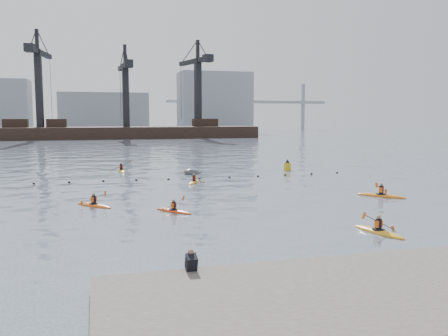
{
  "coord_description": "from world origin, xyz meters",
  "views": [
    {
      "loc": [
        -8.75,
        -22.02,
        6.02
      ],
      "look_at": [
        -0.97,
        6.22,
        2.8
      ],
      "focal_mm": 38.0,
      "sensor_mm": 36.0,
      "label": 1
    }
  ],
  "objects_px": {
    "kayaker_3": "(194,182)",
    "mooring_buoy": "(193,174)",
    "kayaker_0": "(174,211)",
    "kayaker_2": "(94,205)",
    "kayaker_5": "(121,170)",
    "kayaker_1": "(378,231)",
    "kayaker_4": "(381,195)",
    "nav_buoy": "(287,167)"
  },
  "relations": [
    {
      "from": "kayaker_0",
      "to": "kayaker_3",
      "type": "xyz_separation_m",
      "value": [
        3.94,
        12.58,
        0.0
      ]
    },
    {
      "from": "kayaker_5",
      "to": "nav_buoy",
      "type": "distance_m",
      "value": 18.33
    },
    {
      "from": "kayaker_2",
      "to": "kayaker_4",
      "type": "distance_m",
      "value": 20.88
    },
    {
      "from": "kayaker_3",
      "to": "kayaker_5",
      "type": "height_order",
      "value": "kayaker_5"
    },
    {
      "from": "kayaker_3",
      "to": "mooring_buoy",
      "type": "height_order",
      "value": "kayaker_3"
    },
    {
      "from": "kayaker_1",
      "to": "kayaker_5",
      "type": "relative_size",
      "value": 0.96
    },
    {
      "from": "kayaker_1",
      "to": "kayaker_3",
      "type": "distance_m",
      "value": 21.44
    },
    {
      "from": "nav_buoy",
      "to": "kayaker_2",
      "type": "bearing_deg",
      "value": -142.31
    },
    {
      "from": "kayaker_0",
      "to": "kayaker_4",
      "type": "height_order",
      "value": "kayaker_4"
    },
    {
      "from": "kayaker_3",
      "to": "kayaker_4",
      "type": "height_order",
      "value": "kayaker_4"
    },
    {
      "from": "kayaker_0",
      "to": "kayaker_5",
      "type": "height_order",
      "value": "kayaker_5"
    },
    {
      "from": "kayaker_2",
      "to": "kayaker_4",
      "type": "height_order",
      "value": "kayaker_4"
    },
    {
      "from": "kayaker_0",
      "to": "nav_buoy",
      "type": "relative_size",
      "value": 1.84
    },
    {
      "from": "kayaker_5",
      "to": "mooring_buoy",
      "type": "relative_size",
      "value": 1.67
    },
    {
      "from": "kayaker_2",
      "to": "nav_buoy",
      "type": "relative_size",
      "value": 1.97
    },
    {
      "from": "kayaker_1",
      "to": "kayaker_2",
      "type": "bearing_deg",
      "value": 127.35
    },
    {
      "from": "nav_buoy",
      "to": "kayaker_5",
      "type": "bearing_deg",
      "value": 167.37
    },
    {
      "from": "kayaker_3",
      "to": "kayaker_4",
      "type": "distance_m",
      "value": 16.32
    },
    {
      "from": "kayaker_1",
      "to": "kayaker_4",
      "type": "relative_size",
      "value": 1.03
    },
    {
      "from": "kayaker_0",
      "to": "kayaker_5",
      "type": "bearing_deg",
      "value": 56.72
    },
    {
      "from": "kayaker_4",
      "to": "kayaker_0",
      "type": "bearing_deg",
      "value": -33.95
    },
    {
      "from": "kayaker_0",
      "to": "kayaker_4",
      "type": "xyz_separation_m",
      "value": [
        15.95,
        1.52,
        0.02
      ]
    },
    {
      "from": "kayaker_3",
      "to": "nav_buoy",
      "type": "height_order",
      "value": "nav_buoy"
    },
    {
      "from": "kayaker_2",
      "to": "kayaker_5",
      "type": "height_order",
      "value": "kayaker_5"
    },
    {
      "from": "kayaker_1",
      "to": "kayaker_3",
      "type": "relative_size",
      "value": 1.16
    },
    {
      "from": "kayaker_4",
      "to": "kayaker_2",
      "type": "bearing_deg",
      "value": -44.34
    },
    {
      "from": "kayaker_4",
      "to": "kayaker_1",
      "type": "bearing_deg",
      "value": 16.28
    },
    {
      "from": "kayaker_2",
      "to": "mooring_buoy",
      "type": "xyz_separation_m",
      "value": [
        10.0,
        15.77,
        -0.1
      ]
    },
    {
      "from": "kayaker_0",
      "to": "nav_buoy",
      "type": "height_order",
      "value": "nav_buoy"
    },
    {
      "from": "kayaker_4",
      "to": "nav_buoy",
      "type": "distance_m",
      "value": 17.87
    },
    {
      "from": "kayaker_4",
      "to": "kayaker_5",
      "type": "height_order",
      "value": "kayaker_5"
    },
    {
      "from": "kayaker_3",
      "to": "mooring_buoy",
      "type": "xyz_separation_m",
      "value": [
        1.21,
        6.51,
        -0.09
      ]
    },
    {
      "from": "kayaker_3",
      "to": "nav_buoy",
      "type": "bearing_deg",
      "value": 56.63
    },
    {
      "from": "kayaker_1",
      "to": "kayaker_2",
      "type": "height_order",
      "value": "kayaker_1"
    },
    {
      "from": "kayaker_2",
      "to": "mooring_buoy",
      "type": "distance_m",
      "value": 18.68
    },
    {
      "from": "kayaker_0",
      "to": "nav_buoy",
      "type": "xyz_separation_m",
      "value": [
        15.95,
        19.39,
        0.35
      ]
    },
    {
      "from": "kayaker_4",
      "to": "kayaker_5",
      "type": "xyz_separation_m",
      "value": [
        -17.88,
        21.87,
        -0.0
      ]
    },
    {
      "from": "kayaker_3",
      "to": "mooring_buoy",
      "type": "bearing_deg",
      "value": 106.57
    },
    {
      "from": "kayaker_2",
      "to": "kayaker_5",
      "type": "xyz_separation_m",
      "value": [
        2.92,
        20.07,
        0.01
      ]
    },
    {
      "from": "kayaker_4",
      "to": "nav_buoy",
      "type": "xyz_separation_m",
      "value": [
        -0.0,
        17.86,
        0.32
      ]
    },
    {
      "from": "kayaker_0",
      "to": "kayaker_2",
      "type": "relative_size",
      "value": 0.93
    },
    {
      "from": "kayaker_0",
      "to": "kayaker_2",
      "type": "bearing_deg",
      "value": 107.65
    }
  ]
}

